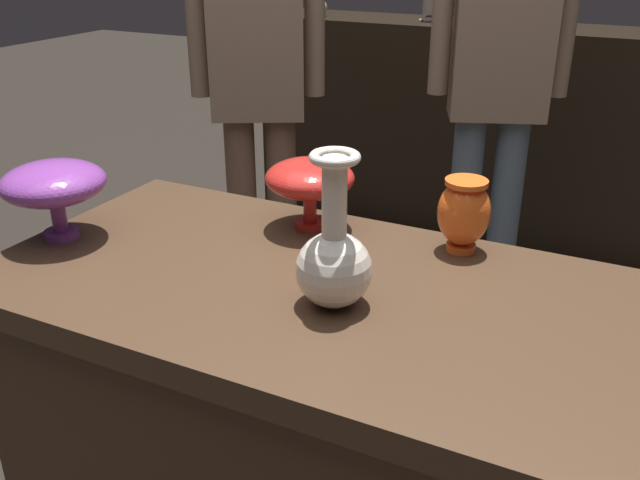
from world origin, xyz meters
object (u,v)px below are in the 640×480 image
at_px(vase_centerpiece, 334,259).
at_px(vase_left_accent, 54,184).
at_px(vase_right_accent, 310,179).
at_px(vase_tall_behind, 464,212).
at_px(visitor_center_back, 498,74).
at_px(visitor_near_left, 258,76).
at_px(shelf_vase_far_left, 319,6).

relative_size(vase_centerpiece, vase_left_accent, 1.29).
bearing_deg(vase_left_accent, vase_right_accent, 32.73).
xyz_separation_m(vase_tall_behind, visitor_center_back, (-0.22, 1.16, 0.05)).
height_order(vase_centerpiece, vase_right_accent, vase_centerpiece).
bearing_deg(vase_right_accent, visitor_near_left, 126.81).
height_order(vase_left_accent, visitor_center_back, visitor_center_back).
relative_size(vase_centerpiece, shelf_vase_far_left, 1.84).
distance_m(vase_centerpiece, visitor_center_back, 1.47).
bearing_deg(vase_right_accent, shelf_vase_far_left, 116.04).
bearing_deg(vase_right_accent, vase_tall_behind, 4.74).
relative_size(vase_tall_behind, vase_left_accent, 0.71).
xyz_separation_m(vase_right_accent, shelf_vase_far_left, (-0.93, 1.90, 0.13)).
bearing_deg(visitor_near_left, vase_tall_behind, 110.42).
relative_size(vase_left_accent, visitor_center_back, 0.13).
bearing_deg(vase_tall_behind, vase_centerpiece, -113.46).
bearing_deg(shelf_vase_far_left, visitor_center_back, -34.68).
bearing_deg(shelf_vase_far_left, vase_centerpiece, -62.87).
bearing_deg(vase_tall_behind, visitor_center_back, 100.53).
height_order(vase_centerpiece, shelf_vase_far_left, shelf_vase_far_left).
bearing_deg(shelf_vase_far_left, vase_right_accent, -63.96).
bearing_deg(vase_right_accent, vase_centerpiece, -55.97).
xyz_separation_m(vase_left_accent, visitor_center_back, (0.54, 1.47, 0.01)).
distance_m(vase_tall_behind, vase_left_accent, 0.81).
distance_m(vase_left_accent, vase_right_accent, 0.51).
distance_m(vase_left_accent, shelf_vase_far_left, 2.24).
xyz_separation_m(vase_tall_behind, vase_left_accent, (-0.75, -0.30, 0.03)).
height_order(vase_left_accent, vase_right_accent, vase_left_accent).
height_order(vase_centerpiece, visitor_near_left, visitor_near_left).
bearing_deg(visitor_near_left, vase_left_accent, 72.64).
bearing_deg(shelf_vase_far_left, vase_tall_behind, -56.30).
height_order(vase_left_accent, visitor_near_left, visitor_near_left).
bearing_deg(vase_right_accent, vase_left_accent, -147.27).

